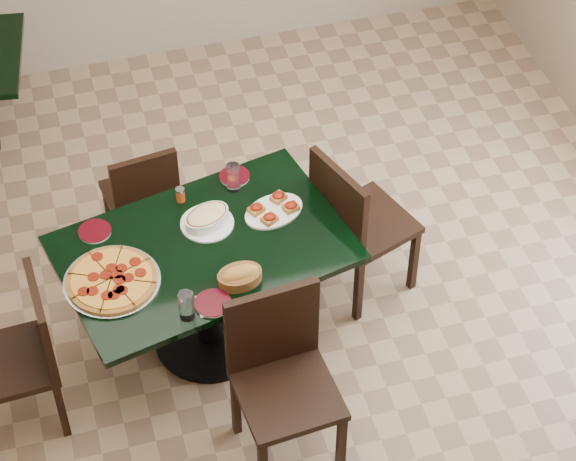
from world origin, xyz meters
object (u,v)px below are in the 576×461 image
object	(u,v)px
main_table	(205,270)
bruschetta_platter	(274,209)
chair_right	(354,220)
chair_left	(25,349)
lasagna_casserole	(207,218)
pepperoni_pizza	(112,280)
bread_basket	(240,276)
chair_near	(281,369)
chair_far	(143,196)

from	to	relation	value
main_table	bruschetta_platter	xyz separation A→B (m)	(0.41, 0.14, 0.21)
chair_right	chair_left	world-z (taller)	chair_right
chair_right	lasagna_casserole	world-z (taller)	chair_right
pepperoni_pizza	bruschetta_platter	world-z (taller)	bruschetta_platter
bread_basket	pepperoni_pizza	bearing A→B (deg)	158.81
bruschetta_platter	chair_near	bearing A→B (deg)	-122.92
chair_far	chair_near	size ratio (longest dim) A/B	0.82
chair_left	chair_right	bearing A→B (deg)	98.23
bread_basket	chair_near	bearing A→B (deg)	-84.55
chair_left	bread_basket	size ratio (longest dim) A/B	3.82
pepperoni_pizza	chair_far	bearing A→B (deg)	71.77
lasagna_casserole	bruschetta_platter	xyz separation A→B (m)	(0.35, -0.01, -0.02)
bread_basket	chair_far	bearing A→B (deg)	100.99
main_table	lasagna_casserole	world-z (taller)	lasagna_casserole
chair_near	chair_left	bearing A→B (deg)	152.50
chair_far	pepperoni_pizza	size ratio (longest dim) A/B	1.70
main_table	bread_basket	distance (m)	0.38
chair_near	bruschetta_platter	world-z (taller)	chair_near
chair_far	bread_basket	distance (m)	1.13
chair_far	chair_left	bearing A→B (deg)	44.24
chair_far	lasagna_casserole	size ratio (longest dim) A/B	2.78
chair_right	chair_left	distance (m)	1.85
chair_right	pepperoni_pizza	bearing A→B (deg)	81.24
chair_far	chair_near	bearing A→B (deg)	97.71
chair_right	bruschetta_platter	bearing A→B (deg)	71.96
chair_right	chair_left	xyz separation A→B (m)	(-1.82, -0.38, -0.04)
main_table	chair_left	size ratio (longest dim) A/B	1.73
pepperoni_pizza	bruschetta_platter	size ratio (longest dim) A/B	1.24
chair_far	chair_near	xyz separation A→B (m)	(0.41, -1.46, 0.11)
chair_right	bruschetta_platter	xyz separation A→B (m)	(-0.45, -0.02, 0.22)
chair_far	chair_left	distance (m)	1.24
pepperoni_pizza	bread_basket	bearing A→B (deg)	-15.09
chair_near	lasagna_casserole	bearing A→B (deg)	95.50
chair_right	pepperoni_pizza	distance (m)	1.38
chair_right	bread_basket	world-z (taller)	chair_right
chair_left	lasagna_casserole	bearing A→B (deg)	106.51
chair_far	pepperoni_pizza	xyz separation A→B (m)	(-0.29, -0.87, 0.32)
chair_near	lasagna_casserole	size ratio (longest dim) A/B	3.40
pepperoni_pizza	lasagna_casserole	bearing A→B (deg)	26.01
main_table	chair_far	bearing A→B (deg)	92.05
chair_right	chair_far	bearing A→B (deg)	40.20
chair_far	main_table	bearing A→B (deg)	96.81
chair_right	chair_near	bearing A→B (deg)	123.00
chair_near	chair_left	size ratio (longest dim) A/B	1.08
lasagna_casserole	bread_basket	xyz separation A→B (m)	(0.07, -0.42, -0.01)
chair_left	pepperoni_pizza	xyz separation A→B (m)	(0.47, 0.11, 0.25)
chair_left	bruschetta_platter	xyz separation A→B (m)	(1.36, 0.36, 0.26)
main_table	chair_right	bearing A→B (deg)	-2.36
main_table	chair_right	distance (m)	0.87
chair_far	chair_right	xyz separation A→B (m)	(1.05, -0.60, 0.10)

